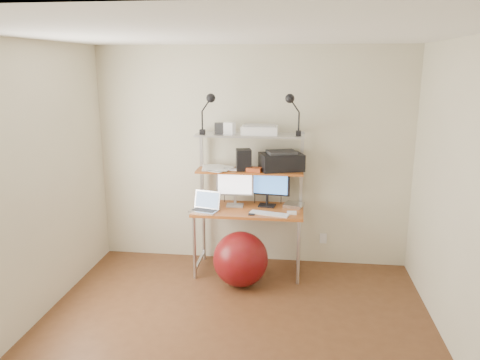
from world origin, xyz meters
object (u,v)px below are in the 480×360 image
object	(u,v)px
monitor_silver	(235,184)
monitor_black	(267,184)
laptop	(206,206)
printer	(281,161)
exercise_ball	(241,259)

from	to	relation	value
monitor_silver	monitor_black	distance (m)	0.36
laptop	printer	size ratio (longest dim) A/B	0.66
laptop	printer	bearing A→B (deg)	33.69
laptop	monitor_silver	bearing A→B (deg)	50.48
monitor_silver	monitor_black	bearing A→B (deg)	3.27
monitor_silver	monitor_black	xyz separation A→B (m)	(0.36, 0.04, 0.00)
monitor_black	exercise_ball	xyz separation A→B (m)	(-0.24, -0.49, -0.70)
monitor_silver	laptop	bearing A→B (deg)	-147.18
laptop	printer	distance (m)	0.97
monitor_black	exercise_ball	world-z (taller)	monitor_black
printer	exercise_ball	distance (m)	1.16
monitor_black	laptop	world-z (taller)	monitor_black
printer	exercise_ball	world-z (taller)	printer
monitor_black	laptop	xyz separation A→B (m)	(-0.65, -0.25, -0.21)
monitor_black	exercise_ball	bearing A→B (deg)	-109.07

